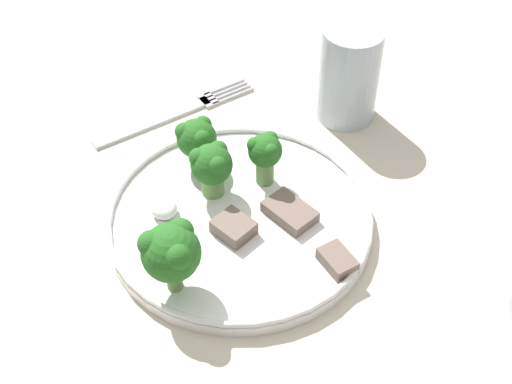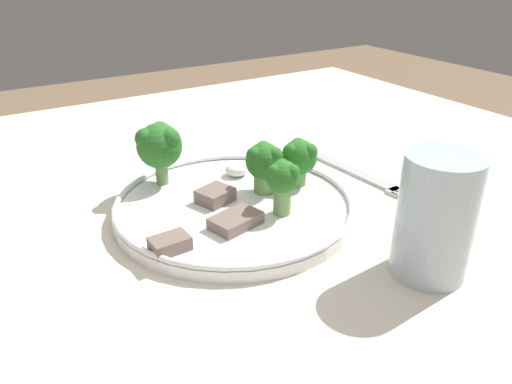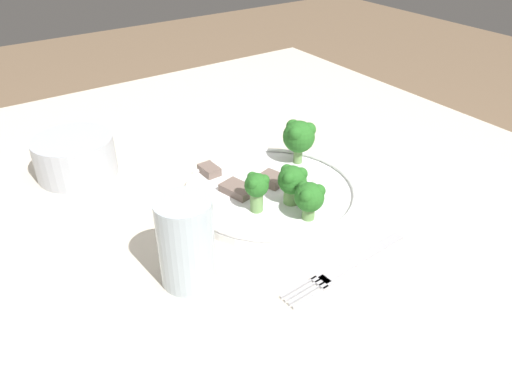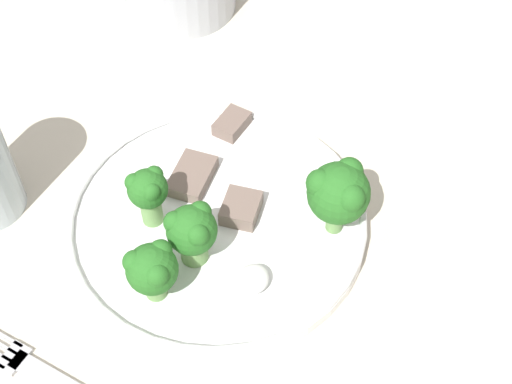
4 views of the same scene
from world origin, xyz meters
name	(u,v)px [view 1 (image 1 of 4)]	position (x,y,z in m)	size (l,w,h in m)	color
table	(311,264)	(0.00, 0.00, 0.67)	(1.16, 1.18, 0.76)	beige
dinner_plate	(240,219)	(-0.02, -0.08, 0.77)	(0.26, 0.26, 0.02)	white
fork	(174,114)	(-0.20, -0.06, 0.76)	(0.03, 0.20, 0.00)	#B2B2B7
drinking_glass	(349,79)	(-0.11, 0.11, 0.81)	(0.07, 0.07, 0.11)	#B2C1CC
broccoli_floret_near_rim_left	(212,165)	(-0.06, -0.09, 0.81)	(0.04, 0.04, 0.06)	#709E56
broccoli_floret_center_left	(197,138)	(-0.10, -0.08, 0.81)	(0.04, 0.04, 0.05)	#709E56
broccoli_floret_back_left	(265,153)	(-0.05, -0.03, 0.81)	(0.03, 0.03, 0.06)	#709E56
broccoli_floret_front_left	(171,252)	(0.03, -0.17, 0.82)	(0.05, 0.05, 0.07)	#709E56
meat_slice_front_slice	(290,212)	(0.01, -0.04, 0.78)	(0.06, 0.04, 0.01)	#756056
meat_slice_middle_slice	(233,227)	(0.00, -0.09, 0.78)	(0.04, 0.04, 0.01)	#756056
meat_slice_rear_slice	(337,260)	(0.08, -0.03, 0.78)	(0.04, 0.03, 0.01)	#756056
sauce_dollop	(164,208)	(-0.05, -0.14, 0.78)	(0.03, 0.03, 0.02)	white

